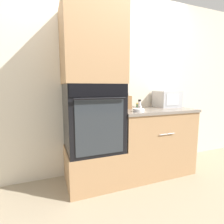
% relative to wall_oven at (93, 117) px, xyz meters
% --- Properties ---
extents(ground_plane, '(12.00, 12.00, 0.00)m').
position_rel_wall_oven_xyz_m(ground_plane, '(0.34, -0.30, -0.85)').
color(ground_plane, gray).
extents(wall_back, '(8.00, 0.05, 2.50)m').
position_rel_wall_oven_xyz_m(wall_back, '(0.34, 0.33, 0.40)').
color(wall_back, beige).
rests_on(wall_back, ground_plane).
extents(oven_cabinet_base, '(0.67, 0.60, 0.44)m').
position_rel_wall_oven_xyz_m(oven_cabinet_base, '(-0.00, 0.00, -0.62)').
color(oven_cabinet_base, '#A87F56').
rests_on(oven_cabinet_base, ground_plane).
extents(wall_oven, '(0.65, 0.64, 0.80)m').
position_rel_wall_oven_xyz_m(wall_oven, '(0.00, 0.00, 0.00)').
color(wall_oven, black).
rests_on(wall_oven, oven_cabinet_base).
extents(oven_cabinet_upper, '(0.67, 0.60, 0.87)m').
position_rel_wall_oven_xyz_m(oven_cabinet_upper, '(-0.00, 0.00, 0.83)').
color(oven_cabinet_upper, '#A87F56').
rests_on(oven_cabinet_upper, wall_oven).
extents(counter_unit, '(1.07, 0.63, 0.91)m').
position_rel_wall_oven_xyz_m(counter_unit, '(0.86, 0.00, -0.39)').
color(counter_unit, '#A87F56').
rests_on(counter_unit, ground_plane).
extents(microwave, '(0.34, 0.31, 0.24)m').
position_rel_wall_oven_xyz_m(microwave, '(1.19, 0.13, 0.18)').
color(microwave, '#B2B5BA').
rests_on(microwave, counter_unit).
extents(knife_block, '(0.13, 0.14, 0.22)m').
position_rel_wall_oven_xyz_m(knife_block, '(0.50, 0.14, 0.16)').
color(knife_block, olive).
rests_on(knife_block, counter_unit).
extents(bowl, '(0.14, 0.14, 0.04)m').
position_rel_wall_oven_xyz_m(bowl, '(0.54, -0.17, 0.08)').
color(bowl, white).
rests_on(bowl, counter_unit).
extents(condiment_jar_near, '(0.05, 0.05, 0.06)m').
position_rel_wall_oven_xyz_m(condiment_jar_near, '(0.76, 0.25, 0.09)').
color(condiment_jar_near, '#427047').
rests_on(condiment_jar_near, counter_unit).
extents(condiment_jar_mid, '(0.05, 0.05, 0.12)m').
position_rel_wall_oven_xyz_m(condiment_jar_mid, '(0.74, 0.18, 0.12)').
color(condiment_jar_mid, silver).
rests_on(condiment_jar_mid, counter_unit).
extents(condiment_jar_far, '(0.05, 0.05, 0.06)m').
position_rel_wall_oven_xyz_m(condiment_jar_far, '(0.61, -0.06, 0.09)').
color(condiment_jar_far, silver).
rests_on(condiment_jar_far, counter_unit).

